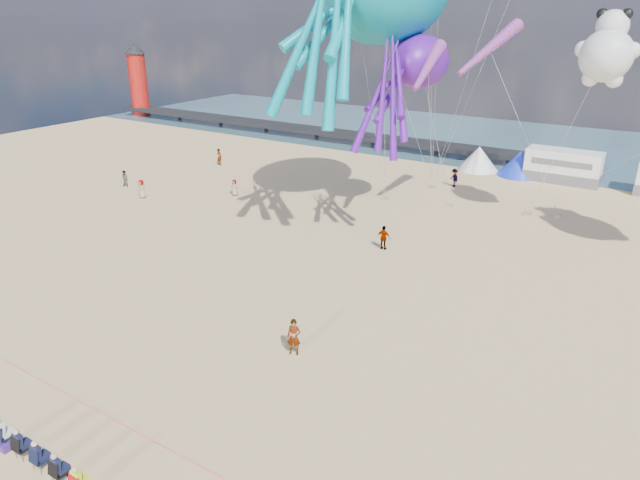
# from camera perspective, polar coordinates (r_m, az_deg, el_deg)

# --- Properties ---
(ground) EXTENTS (120.00, 120.00, 0.00)m
(ground) POSITION_cam_1_polar(r_m,az_deg,el_deg) (26.39, -8.65, -12.97)
(ground) COLOR #DEBA80
(ground) RESTS_ON ground
(water) EXTENTS (120.00, 120.00, 0.00)m
(water) POSITION_cam_1_polar(r_m,az_deg,el_deg) (73.98, 20.59, 8.92)
(water) COLOR #365968
(water) RESTS_ON ground
(pier) EXTENTS (60.00, 3.00, 0.50)m
(pier) POSITION_cam_1_polar(r_m,az_deg,el_deg) (74.93, -2.98, 11.19)
(pier) COLOR black
(pier) RESTS_ON ground
(lighthouse) EXTENTS (2.60, 2.60, 9.00)m
(lighthouse) POSITION_cam_1_polar(r_m,az_deg,el_deg) (93.31, -17.68, 14.54)
(lighthouse) COLOR #A5140F
(lighthouse) RESTS_ON ground
(motorhome_0) EXTENTS (6.60, 2.50, 3.00)m
(motorhome_0) POSITION_cam_1_polar(r_m,az_deg,el_deg) (58.20, 23.13, 6.80)
(motorhome_0) COLOR silver
(motorhome_0) RESTS_ON ground
(tent_white) EXTENTS (4.00, 4.00, 2.40)m
(tent_white) POSITION_cam_1_polar(r_m,az_deg,el_deg) (59.99, 15.57, 7.88)
(tent_white) COLOR white
(tent_white) RESTS_ON ground
(tent_blue) EXTENTS (4.00, 4.00, 2.40)m
(tent_blue) POSITION_cam_1_polar(r_m,az_deg,el_deg) (59.00, 19.28, 7.23)
(tent_blue) COLOR #1933CC
(tent_blue) RESTS_ON ground
(spectator_row) EXTENTS (6.10, 0.90, 1.30)m
(spectator_row) POSITION_cam_1_polar(r_m,az_deg,el_deg) (23.35, -26.16, -18.66)
(spectator_row) COLOR black
(spectator_row) RESTS_ON ground
(cooler_purple) EXTENTS (0.40, 0.30, 0.32)m
(cooler_purple) POSITION_cam_1_polar(r_m,az_deg,el_deg) (25.04, -29.00, -17.64)
(cooler_purple) COLOR navy
(cooler_purple) RESTS_ON ground
(rope_line) EXTENTS (34.00, 0.03, 0.03)m
(rope_line) POSITION_cam_1_polar(r_m,az_deg,el_deg) (23.70, -16.95, -18.40)
(rope_line) COLOR #F2338C
(rope_line) RESTS_ON ground
(standing_person) EXTENTS (0.77, 0.65, 1.81)m
(standing_person) POSITION_cam_1_polar(r_m,az_deg,el_deg) (26.90, -2.62, -9.67)
(standing_person) COLOR tan
(standing_person) RESTS_ON ground
(beachgoer_0) EXTENTS (0.59, 0.44, 1.48)m
(beachgoer_0) POSITION_cam_1_polar(r_m,az_deg,el_deg) (50.13, -8.53, 5.21)
(beachgoer_0) COLOR #7F6659
(beachgoer_0) RESTS_ON ground
(beachgoer_1) EXTENTS (0.85, 0.69, 1.50)m
(beachgoer_1) POSITION_cam_1_polar(r_m,az_deg,el_deg) (55.15, -18.92, 5.81)
(beachgoer_1) COLOR #7F6659
(beachgoer_1) RESTS_ON ground
(beachgoer_2) EXTENTS (1.03, 1.00, 1.68)m
(beachgoer_2) POSITION_cam_1_polar(r_m,az_deg,el_deg) (53.60, 13.27, 6.07)
(beachgoer_2) COLOR #7F6659
(beachgoer_2) RESTS_ON ground
(beachgoer_3) EXTENTS (1.08, 0.62, 1.68)m
(beachgoer_3) POSITION_cam_1_polar(r_m,az_deg,el_deg) (38.48, 6.40, 0.24)
(beachgoer_3) COLOR #7F6659
(beachgoer_3) RESTS_ON ground
(beachgoer_5) EXTENTS (1.69, 0.83, 1.74)m
(beachgoer_5) POSITION_cam_1_polar(r_m,az_deg,el_deg) (60.72, -10.04, 8.20)
(beachgoer_5) COLOR #7F6659
(beachgoer_5) RESTS_ON ground
(beachgoer_6) EXTENTS (0.62, 0.43, 1.63)m
(beachgoer_6) POSITION_cam_1_polar(r_m,az_deg,el_deg) (51.27, -17.39, 4.90)
(beachgoer_6) COLOR #7F6659
(beachgoer_6) RESTS_ON ground
(sandbag_a) EXTENTS (0.50, 0.35, 0.22)m
(sandbag_a) POSITION_cam_1_polar(r_m,az_deg,el_deg) (48.97, 6.49, 4.14)
(sandbag_a) COLOR gray
(sandbag_a) RESTS_ON ground
(sandbag_b) EXTENTS (0.50, 0.35, 0.22)m
(sandbag_b) POSITION_cam_1_polar(r_m,az_deg,el_deg) (48.14, 12.84, 3.40)
(sandbag_b) COLOR gray
(sandbag_b) RESTS_ON ground
(sandbag_c) EXTENTS (0.50, 0.35, 0.22)m
(sandbag_c) POSITION_cam_1_polar(r_m,az_deg,el_deg) (47.73, 19.99, 2.44)
(sandbag_c) COLOR gray
(sandbag_c) RESTS_ON ground
(sandbag_d) EXTENTS (0.50, 0.35, 0.22)m
(sandbag_d) POSITION_cam_1_polar(r_m,az_deg,el_deg) (48.20, 22.73, 2.23)
(sandbag_d) COLOR gray
(sandbag_d) RESTS_ON ground
(sandbag_e) EXTENTS (0.50, 0.35, 0.22)m
(sandbag_e) POSITION_cam_1_polar(r_m,az_deg,el_deg) (52.91, 11.14, 5.22)
(sandbag_e) COLOR gray
(sandbag_e) RESTS_ON ground
(kite_octopus_purple) EXTENTS (5.44, 9.16, 9.79)m
(kite_octopus_purple) POSITION_cam_1_polar(r_m,az_deg,el_deg) (40.97, 10.00, 17.17)
(kite_octopus_purple) COLOR #4E0F8F
(kite_panda) EXTENTS (4.54, 4.35, 5.58)m
(kite_panda) POSITION_cam_1_polar(r_m,az_deg,el_deg) (41.63, 26.70, 16.13)
(kite_panda) COLOR silver
(windsock_left) EXTENTS (1.44, 8.06, 8.02)m
(windsock_left) POSITION_cam_1_polar(r_m,az_deg,el_deg) (41.62, 3.82, 21.21)
(windsock_left) COLOR red
(windsock_mid) EXTENTS (2.97, 6.85, 6.86)m
(windsock_mid) POSITION_cam_1_polar(r_m,az_deg,el_deg) (42.02, 16.56, 17.87)
(windsock_mid) COLOR red
(windsock_right) EXTENTS (1.21, 4.97, 4.92)m
(windsock_right) POSITION_cam_1_polar(r_m,az_deg,el_deg) (38.08, 10.75, 16.67)
(windsock_right) COLOR red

